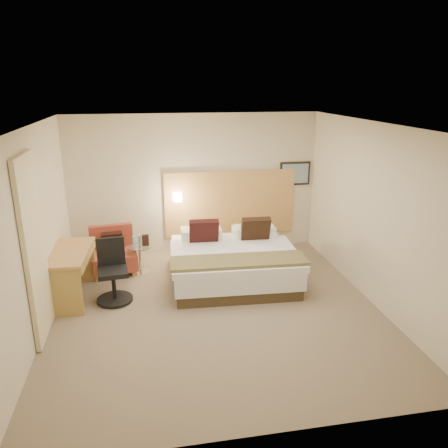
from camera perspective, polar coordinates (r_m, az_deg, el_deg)
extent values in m
cube|color=#786750|center=(6.66, -1.07, -11.15)|extent=(4.80, 5.00, 0.02)
cube|color=silver|center=(5.84, -1.23, 12.86)|extent=(4.80, 5.00, 0.02)
cube|color=beige|center=(8.52, -3.87, 5.18)|extent=(4.80, 0.02, 2.70)
cube|color=beige|center=(3.85, 4.97, -11.31)|extent=(4.80, 0.02, 2.70)
cube|color=beige|center=(6.22, -23.62, -1.17)|extent=(0.02, 5.00, 2.70)
cube|color=beige|center=(6.90, 19.02, 1.16)|extent=(0.02, 5.00, 2.70)
cube|color=tan|center=(8.68, 0.82, 2.74)|extent=(2.60, 0.04, 1.30)
cube|color=black|center=(8.90, 9.24, 6.53)|extent=(0.62, 0.03, 0.47)
cube|color=#758DA2|center=(8.89, 9.29, 6.51)|extent=(0.54, 0.01, 0.39)
cylinder|color=silver|center=(8.44, -6.13, 3.61)|extent=(0.02, 0.12, 0.02)
cube|color=#FFEDC6|center=(8.39, -6.10, 3.51)|extent=(0.15, 0.15, 0.15)
cube|color=beige|center=(6.02, -23.51, -3.08)|extent=(0.06, 0.90, 2.42)
cylinder|color=#9CD9F2|center=(7.77, -11.67, -2.22)|extent=(0.06, 0.06, 0.18)
cylinder|color=#8ABCD6|center=(7.80, -10.97, -2.08)|extent=(0.06, 0.06, 0.18)
cube|color=black|center=(7.75, -10.24, -2.10)|extent=(0.12, 0.06, 0.20)
cube|color=#413320|center=(7.59, 1.06, -6.46)|extent=(2.05, 2.05, 0.18)
cube|color=white|center=(7.49, 1.07, -4.78)|extent=(2.11, 2.11, 0.30)
cube|color=white|center=(7.16, 1.41, -4.16)|extent=(2.14, 1.55, 0.10)
cube|color=white|center=(8.05, -3.13, -1.32)|extent=(0.72, 0.42, 0.18)
cube|color=white|center=(8.17, 3.65, -1.03)|extent=(0.72, 0.42, 0.18)
cube|color=white|center=(7.77, -2.98, -1.26)|extent=(0.72, 0.42, 0.18)
cube|color=white|center=(7.90, 4.03, -0.95)|extent=(0.72, 0.42, 0.18)
cube|color=black|center=(7.55, -2.64, -1.17)|extent=(0.52, 0.29, 0.52)
cube|color=black|center=(7.68, 4.12, -0.87)|extent=(0.52, 0.29, 0.52)
cube|color=#C18A27|center=(6.76, 1.95, -4.84)|extent=(2.14, 0.65, 0.05)
cube|color=tan|center=(7.82, -16.08, -6.81)|extent=(0.09, 0.09, 0.10)
cube|color=#AC7F51|center=(7.86, -11.63, -6.32)|extent=(0.09, 0.09, 0.10)
cube|color=tan|center=(8.31, -16.33, -5.33)|extent=(0.09, 0.09, 0.10)
cube|color=tan|center=(8.34, -12.15, -4.88)|extent=(0.09, 0.09, 0.10)
cube|color=#983C28|center=(8.00, -14.15, -4.57)|extent=(0.86, 0.78, 0.29)
cube|color=#973828|center=(8.14, -14.53, -1.56)|extent=(0.77, 0.23, 0.43)
cube|color=black|center=(8.06, -14.42, -2.24)|extent=(0.39, 0.23, 0.37)
cylinder|color=white|center=(7.97, -10.81, -6.21)|extent=(0.34, 0.34, 0.02)
cylinder|color=silver|center=(7.87, -10.92, -4.57)|extent=(0.04, 0.04, 0.47)
cylinder|color=silver|center=(7.78, -11.03, -2.89)|extent=(0.49, 0.49, 0.01)
cube|color=tan|center=(7.08, -19.56, -3.51)|extent=(0.65, 1.29, 0.04)
cube|color=#B08E45|center=(6.71, -20.24, -8.46)|extent=(0.52, 0.07, 0.74)
cube|color=tan|center=(7.75, -18.38, -4.64)|extent=(0.52, 0.07, 0.74)
cube|color=gold|center=(7.09, -19.08, -4.13)|extent=(0.54, 1.20, 0.10)
cylinder|color=black|center=(7.07, -14.04, -9.51)|extent=(0.60, 0.60, 0.04)
cylinder|color=black|center=(6.97, -14.19, -7.82)|extent=(0.07, 0.07, 0.42)
cube|color=black|center=(6.87, -14.33, -6.08)|extent=(0.48, 0.48, 0.07)
cube|color=black|center=(6.96, -14.57, -3.45)|extent=(0.42, 0.10, 0.44)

